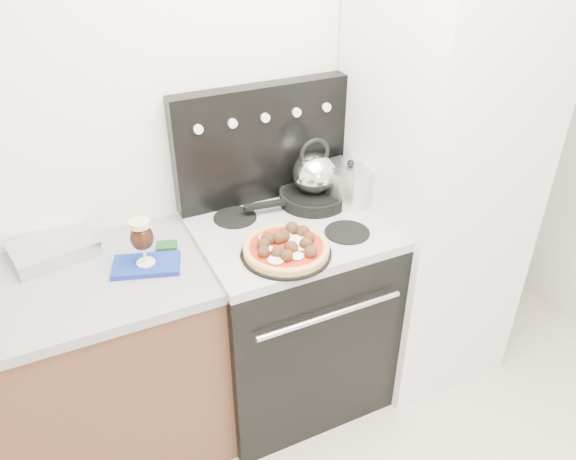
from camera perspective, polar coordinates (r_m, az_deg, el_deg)
room_shell at (r=1.44m, az=12.75°, el=-5.71°), size 3.52×3.01×2.52m
base_cabinet at (r=2.46m, az=-24.93°, el=-15.06°), size 1.45×0.60×0.86m
stove_body at (r=2.56m, az=0.18°, el=-8.70°), size 0.76×0.65×0.88m
cooktop at (r=2.28m, az=0.19°, el=0.05°), size 0.76×0.65×0.04m
backguard at (r=2.38m, az=-2.70°, el=8.76°), size 0.76×0.08×0.50m
fridge at (r=2.59m, az=14.60°, el=4.29°), size 0.64×0.68×1.90m
foil_sheet at (r=2.29m, az=-22.74°, el=-1.74°), size 0.33×0.27×0.06m
oven_mitt at (r=2.13m, az=-14.19°, el=-3.49°), size 0.27×0.21×0.02m
beer_glass at (r=2.07m, az=-14.56°, el=-1.20°), size 0.09×0.09×0.18m
pizza_pan at (r=2.10m, az=-0.18°, el=-2.34°), size 0.42×0.42×0.01m
pizza at (r=2.08m, az=-0.18°, el=-1.70°), size 0.40×0.40×0.05m
skillet at (r=2.43m, az=2.59°, el=3.40°), size 0.33×0.33×0.05m
tea_kettle at (r=2.37m, az=2.67°, el=6.12°), size 0.20×0.20×0.20m
stock_pot at (r=2.43m, az=6.25°, el=4.62°), size 0.23×0.23×0.16m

